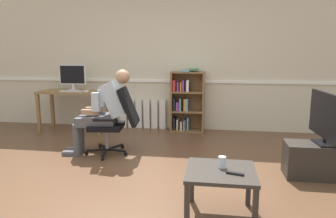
{
  "coord_description": "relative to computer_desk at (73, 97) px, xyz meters",
  "views": [
    {
      "loc": [
        0.79,
        -3.31,
        1.47
      ],
      "look_at": [
        0.15,
        0.85,
        0.7
      ],
      "focal_mm": 33.59,
      "sensor_mm": 36.0,
      "label": 1
    }
  ],
  "objects": [
    {
      "name": "office_chair",
      "position": [
        1.23,
        -1.22,
        -0.11
      ],
      "size": [
        0.79,
        0.63,
        0.98
      ],
      "rotation": [
        0.0,
        0.0,
        -1.46
      ],
      "color": "black",
      "rests_on": "ground_plane"
    },
    {
      "name": "coffee_table",
      "position": [
        2.69,
        -2.8,
        -0.26
      ],
      "size": [
        0.61,
        0.59,
        0.44
      ],
      "color": "#332D28",
      "rests_on": "ground_plane"
    },
    {
      "name": "drinking_glass",
      "position": [
        2.7,
        -2.74,
        -0.14
      ],
      "size": [
        0.07,
        0.07,
        0.1
      ],
      "primitive_type": "cylinder",
      "color": "silver",
      "rests_on": "coffee_table"
    },
    {
      "name": "ground_plane",
      "position": [
        1.84,
        -2.15,
        -0.64
      ],
      "size": [
        18.0,
        18.0,
        0.0
      ],
      "primitive_type": "plane",
      "color": "brown"
    },
    {
      "name": "computer_mouse",
      "position": [
        0.32,
        -0.12,
        0.13
      ],
      "size": [
        0.06,
        0.1,
        0.03
      ],
      "primitive_type": "cube",
      "color": "white",
      "rests_on": "computer_desk"
    },
    {
      "name": "tv_screen",
      "position": [
        3.9,
        -1.69,
        0.08
      ],
      "size": [
        0.22,
        0.93,
        0.6
      ],
      "rotation": [
        0.0,
        0.0,
        1.64
      ],
      "color": "black",
      "rests_on": "tv_stand"
    },
    {
      "name": "computer_desk",
      "position": [
        0.0,
        0.0,
        0.0
      ],
      "size": [
        1.23,
        0.58,
        0.76
      ],
      "color": "olive",
      "rests_on": "ground_plane"
    },
    {
      "name": "spare_remote",
      "position": [
        2.8,
        -2.88,
        -0.19
      ],
      "size": [
        0.15,
        0.08,
        0.02
      ],
      "primitive_type": "cube",
      "rotation": [
        0.0,
        0.0,
        4.43
      ],
      "color": "black",
      "rests_on": "coffee_table"
    },
    {
      "name": "tv_stand",
      "position": [
        3.89,
        -1.69,
        -0.44
      ],
      "size": [
        0.86,
        0.37,
        0.41
      ],
      "color": "#2D2823",
      "rests_on": "ground_plane"
    },
    {
      "name": "bookshelf",
      "position": [
        2.08,
        0.29,
        -0.09
      ],
      "size": [
        0.62,
        0.3,
        1.16
      ],
      "color": "brown",
      "rests_on": "ground_plane"
    },
    {
      "name": "imac_monitor",
      "position": [
        -0.03,
        0.08,
        0.39
      ],
      "size": [
        0.51,
        0.14,
        0.48
      ],
      "color": "silver",
      "rests_on": "computer_desk"
    },
    {
      "name": "back_wall",
      "position": [
        1.84,
        0.5,
        0.71
      ],
      "size": [
        12.0,
        0.13,
        2.7
      ],
      "color": "beige",
      "rests_on": "ground_plane"
    },
    {
      "name": "keyboard",
      "position": [
        0.04,
        -0.14,
        0.13
      ],
      "size": [
        0.42,
        0.12,
        0.02
      ],
      "primitive_type": "cube",
      "color": "silver",
      "rests_on": "computer_desk"
    },
    {
      "name": "person_seated",
      "position": [
        1.05,
        -1.24,
        0.01
      ],
      "size": [
        0.99,
        0.42,
        1.23
      ],
      "rotation": [
        0.0,
        0.0,
        -1.46
      ],
      "color": "#4C4C51",
      "rests_on": "ground_plane"
    },
    {
      "name": "radiator",
      "position": [
        1.23,
        0.39,
        -0.36
      ],
      "size": [
        0.9,
        0.08,
        0.56
      ],
      "color": "white",
      "rests_on": "ground_plane"
    }
  ]
}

